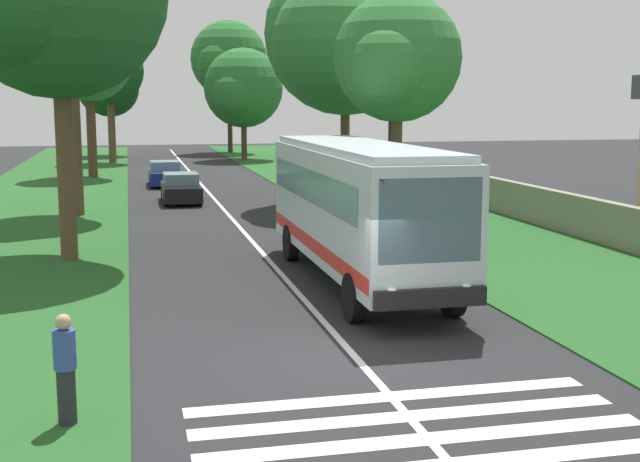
{
  "coord_description": "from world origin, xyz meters",
  "views": [
    {
      "loc": [
        -14.85,
        4.09,
        4.84
      ],
      "look_at": [
        5.39,
        -0.54,
        1.6
      ],
      "focal_mm": 46.96,
      "sensor_mm": 36.0,
      "label": 1
    }
  ],
  "objects_px": {
    "trailing_car_1": "(165,174)",
    "roadside_tree_right_2": "(227,61)",
    "roadside_tree_left_1": "(107,89)",
    "roadside_tree_right_3": "(341,38)",
    "roadside_tree_left_4": "(67,17)",
    "utility_pole": "(392,129)",
    "roadside_tree_left_3": "(107,72)",
    "pedestrian": "(65,368)",
    "coach_bus": "(358,203)",
    "roadside_tree_right_1": "(394,61)",
    "trailing_car_0": "(181,189)",
    "roadside_tree_right_0": "(242,90)",
    "roadside_tree_left_0": "(87,60)"
  },
  "relations": [
    {
      "from": "roadside_tree_left_0",
      "to": "roadside_tree_right_3",
      "type": "bearing_deg",
      "value": -144.85
    },
    {
      "from": "roadside_tree_right_1",
      "to": "utility_pole",
      "type": "height_order",
      "value": "roadside_tree_right_1"
    },
    {
      "from": "coach_bus",
      "to": "roadside_tree_left_4",
      "type": "xyz_separation_m",
      "value": [
        15.33,
        8.16,
        6.1
      ]
    },
    {
      "from": "roadside_tree_left_0",
      "to": "roadside_tree_left_1",
      "type": "distance_m",
      "value": 21.2
    },
    {
      "from": "roadside_tree_left_4",
      "to": "roadside_tree_right_3",
      "type": "bearing_deg",
      "value": -83.24
    },
    {
      "from": "roadside_tree_right_2",
      "to": "coach_bus",
      "type": "bearing_deg",
      "value": 176.7
    },
    {
      "from": "roadside_tree_left_0",
      "to": "roadside_tree_left_4",
      "type": "xyz_separation_m",
      "value": [
        -18.47,
        -0.06,
        0.93
      ]
    },
    {
      "from": "pedestrian",
      "to": "roadside_tree_right_3",
      "type": "bearing_deg",
      "value": -22.78
    },
    {
      "from": "roadside_tree_left_4",
      "to": "trailing_car_0",
      "type": "bearing_deg",
      "value": -51.21
    },
    {
      "from": "trailing_car_1",
      "to": "roadside_tree_right_2",
      "type": "distance_m",
      "value": 31.87
    },
    {
      "from": "roadside_tree_right_0",
      "to": "utility_pole",
      "type": "distance_m",
      "value": 40.46
    },
    {
      "from": "trailing_car_1",
      "to": "roadside_tree_right_3",
      "type": "relative_size",
      "value": 0.37
    },
    {
      "from": "roadside_tree_left_1",
      "to": "trailing_car_1",
      "type": "bearing_deg",
      "value": -172.56
    },
    {
      "from": "roadside_tree_right_2",
      "to": "utility_pole",
      "type": "relative_size",
      "value": 1.66
    },
    {
      "from": "roadside_tree_left_1",
      "to": "roadside_tree_left_4",
      "type": "distance_m",
      "value": 39.69
    },
    {
      "from": "roadside_tree_left_3",
      "to": "roadside_tree_right_1",
      "type": "distance_m",
      "value": 40.79
    },
    {
      "from": "roadside_tree_left_0",
      "to": "roadside_tree_right_3",
      "type": "xyz_separation_m",
      "value": [
        -17.06,
        -12.01,
        0.38
      ]
    },
    {
      "from": "coach_bus",
      "to": "utility_pole",
      "type": "bearing_deg",
      "value": -24.2
    },
    {
      "from": "coach_bus",
      "to": "trailing_car_0",
      "type": "distance_m",
      "value": 19.45
    },
    {
      "from": "roadside_tree_left_3",
      "to": "roadside_tree_right_1",
      "type": "xyz_separation_m",
      "value": [
        -39.44,
        -10.38,
        -0.81
      ]
    },
    {
      "from": "roadside_tree_right_0",
      "to": "utility_pole",
      "type": "height_order",
      "value": "roadside_tree_right_0"
    },
    {
      "from": "roadside_tree_right_1",
      "to": "pedestrian",
      "type": "height_order",
      "value": "roadside_tree_right_1"
    },
    {
      "from": "trailing_car_0",
      "to": "trailing_car_1",
      "type": "xyz_separation_m",
      "value": [
        8.32,
        0.4,
        0.0
      ]
    },
    {
      "from": "roadside_tree_left_1",
      "to": "roadside_tree_right_1",
      "type": "height_order",
      "value": "roadside_tree_left_1"
    },
    {
      "from": "roadside_tree_left_1",
      "to": "utility_pole",
      "type": "relative_size",
      "value": 1.16
    },
    {
      "from": "coach_bus",
      "to": "roadside_tree_left_4",
      "type": "height_order",
      "value": "roadside_tree_left_4"
    },
    {
      "from": "roadside_tree_right_0",
      "to": "pedestrian",
      "type": "bearing_deg",
      "value": 169.71
    },
    {
      "from": "coach_bus",
      "to": "roadside_tree_left_3",
      "type": "relative_size",
      "value": 1.15
    },
    {
      "from": "coach_bus",
      "to": "roadside_tree_left_1",
      "type": "xyz_separation_m",
      "value": [
        54.94,
        7.49,
        3.67
      ]
    },
    {
      "from": "trailing_car_1",
      "to": "roadside_tree_left_3",
      "type": "xyz_separation_m",
      "value": [
        18.64,
        3.37,
        6.32
      ]
    },
    {
      "from": "roadside_tree_right_0",
      "to": "roadside_tree_right_2",
      "type": "relative_size",
      "value": 0.75
    },
    {
      "from": "roadside_tree_left_0",
      "to": "roadside_tree_right_0",
      "type": "distance_m",
      "value": 18.01
    },
    {
      "from": "roadside_tree_right_0",
      "to": "roadside_tree_right_1",
      "type": "xyz_separation_m",
      "value": [
        -40.95,
        0.19,
        0.45
      ]
    },
    {
      "from": "roadside_tree_right_3",
      "to": "utility_pole",
      "type": "bearing_deg",
      "value": 176.56
    },
    {
      "from": "trailing_car_0",
      "to": "pedestrian",
      "type": "height_order",
      "value": "pedestrian"
    },
    {
      "from": "roadside_tree_left_4",
      "to": "utility_pole",
      "type": "bearing_deg",
      "value": -125.77
    },
    {
      "from": "coach_bus",
      "to": "trailing_car_0",
      "type": "bearing_deg",
      "value": 10.4
    },
    {
      "from": "pedestrian",
      "to": "trailing_car_0",
      "type": "bearing_deg",
      "value": -7.01
    },
    {
      "from": "roadside_tree_left_3",
      "to": "roadside_tree_right_3",
      "type": "bearing_deg",
      "value": -159.32
    },
    {
      "from": "roadside_tree_left_1",
      "to": "utility_pole",
      "type": "height_order",
      "value": "roadside_tree_left_1"
    },
    {
      "from": "roadside_tree_right_0",
      "to": "roadside_tree_left_4",
      "type": "bearing_deg",
      "value": 160.43
    },
    {
      "from": "roadside_tree_right_1",
      "to": "roadside_tree_right_3",
      "type": "relative_size",
      "value": 0.73
    },
    {
      "from": "roadside_tree_left_1",
      "to": "roadside_tree_right_3",
      "type": "height_order",
      "value": "roadside_tree_right_3"
    },
    {
      "from": "roadside_tree_left_3",
      "to": "roadside_tree_right_0",
      "type": "bearing_deg",
      "value": -81.84
    },
    {
      "from": "roadside_tree_left_4",
      "to": "roadside_tree_right_1",
      "type": "height_order",
      "value": "roadside_tree_left_4"
    },
    {
      "from": "coach_bus",
      "to": "roadside_tree_right_1",
      "type": "height_order",
      "value": "roadside_tree_right_1"
    },
    {
      "from": "roadside_tree_right_1",
      "to": "trailing_car_0",
      "type": "bearing_deg",
      "value": 27.9
    },
    {
      "from": "roadside_tree_right_2",
      "to": "utility_pole",
      "type": "bearing_deg",
      "value": 179.88
    },
    {
      "from": "roadside_tree_left_0",
      "to": "roadside_tree_left_3",
      "type": "bearing_deg",
      "value": -4.46
    },
    {
      "from": "trailing_car_0",
      "to": "roadside_tree_right_0",
      "type": "relative_size",
      "value": 0.47
    }
  ]
}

